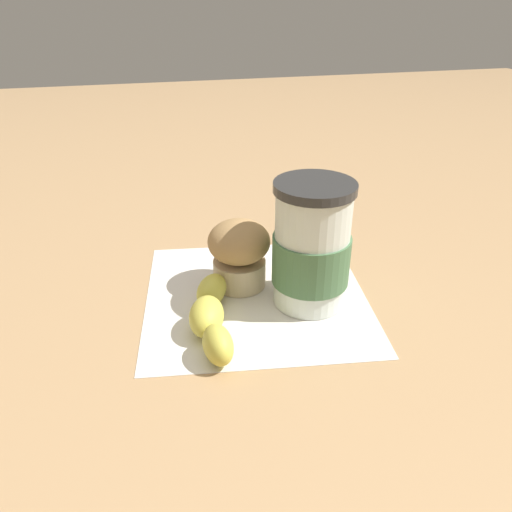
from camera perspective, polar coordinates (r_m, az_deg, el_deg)
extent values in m
plane|color=tan|center=(0.60, 0.00, -4.61)|extent=(3.00, 3.00, 0.00)
cube|color=white|center=(0.60, 0.00, -4.55)|extent=(0.29, 0.29, 0.00)
cylinder|color=silver|center=(0.56, 6.35, 0.81)|extent=(0.08, 0.08, 0.14)
cylinder|color=#2D2D2D|center=(0.53, 6.78, 7.81)|extent=(0.09, 0.09, 0.01)
cylinder|color=#4C754C|center=(0.56, 6.29, -0.32)|extent=(0.09, 0.09, 0.06)
cylinder|color=beige|center=(0.61, -1.89, -1.88)|extent=(0.06, 0.06, 0.03)
ellipsoid|color=#AD8451|center=(0.59, -1.96, 1.66)|extent=(0.07, 0.07, 0.05)
ellipsoid|color=#D6CC4C|center=(0.57, -5.10, -3.98)|extent=(0.05, 0.06, 0.04)
ellipsoid|color=#D6CC4C|center=(0.53, -5.67, -6.86)|extent=(0.05, 0.07, 0.04)
ellipsoid|color=#D6CC4C|center=(0.49, -4.37, -10.06)|extent=(0.03, 0.05, 0.04)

